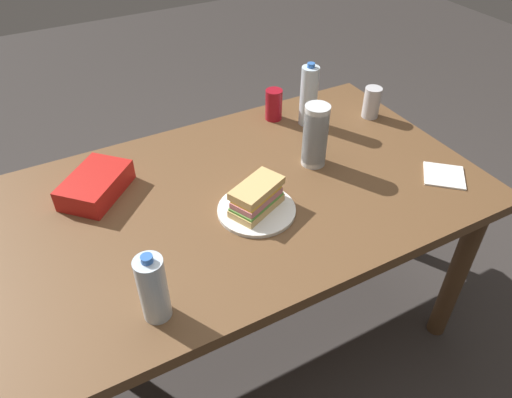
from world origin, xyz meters
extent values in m
plane|color=#383330|center=(0.00, 0.00, 0.00)|extent=(8.00, 8.00, 0.00)
cube|color=brown|center=(0.00, 0.00, 0.71)|extent=(1.57, 0.93, 0.04)
cylinder|color=brown|center=(0.70, -0.38, 0.35)|extent=(0.07, 0.07, 0.69)
cylinder|color=brown|center=(-0.70, 0.38, 0.35)|extent=(0.07, 0.07, 0.69)
cylinder|color=brown|center=(0.70, 0.38, 0.35)|extent=(0.07, 0.07, 0.69)
cylinder|color=white|center=(0.00, -0.11, 0.74)|extent=(0.24, 0.24, 0.01)
cube|color=#DBB26B|center=(0.00, -0.11, 0.75)|extent=(0.19, 0.15, 0.02)
cube|color=#599E3F|center=(0.00, -0.11, 0.77)|extent=(0.18, 0.15, 0.01)
cube|color=#C6727A|center=(0.00, -0.11, 0.78)|extent=(0.18, 0.14, 0.02)
cube|color=yellow|center=(0.00, -0.11, 0.80)|extent=(0.17, 0.13, 0.01)
cube|color=#DBB26B|center=(0.01, -0.10, 0.81)|extent=(0.19, 0.15, 0.02)
cylinder|color=maroon|center=(0.33, 0.35, 0.79)|extent=(0.07, 0.07, 0.12)
cube|color=red|center=(-0.41, 0.21, 0.77)|extent=(0.27, 0.27, 0.07)
cylinder|color=silver|center=(-0.39, -0.33, 0.82)|extent=(0.07, 0.07, 0.19)
cylinder|color=blue|center=(-0.39, -0.33, 0.92)|extent=(0.03, 0.03, 0.02)
cylinder|color=silver|center=(0.29, 0.02, 0.78)|extent=(0.08, 0.08, 0.09)
cylinder|color=silver|center=(0.29, 0.02, 0.80)|extent=(0.08, 0.08, 0.09)
cylinder|color=silver|center=(0.29, 0.02, 0.81)|extent=(0.08, 0.08, 0.09)
cylinder|color=silver|center=(0.29, 0.02, 0.83)|extent=(0.08, 0.08, 0.09)
cylinder|color=silver|center=(0.29, 0.02, 0.85)|extent=(0.08, 0.08, 0.09)
cylinder|color=silver|center=(0.29, 0.02, 0.87)|extent=(0.08, 0.08, 0.09)
cylinder|color=silver|center=(0.29, 0.02, 0.89)|extent=(0.08, 0.08, 0.09)
cylinder|color=silver|center=(0.29, 0.02, 0.90)|extent=(0.08, 0.08, 0.09)
cylinder|color=silver|center=(0.42, 0.26, 0.85)|extent=(0.07, 0.07, 0.23)
cylinder|color=blue|center=(0.42, 0.26, 0.97)|extent=(0.03, 0.03, 0.02)
cylinder|color=silver|center=(0.67, 0.19, 0.79)|extent=(0.07, 0.07, 0.12)
cube|color=white|center=(0.64, -0.25, 0.73)|extent=(0.18, 0.18, 0.01)
camera|label=1|loc=(-0.53, -1.08, 1.69)|focal=33.53mm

